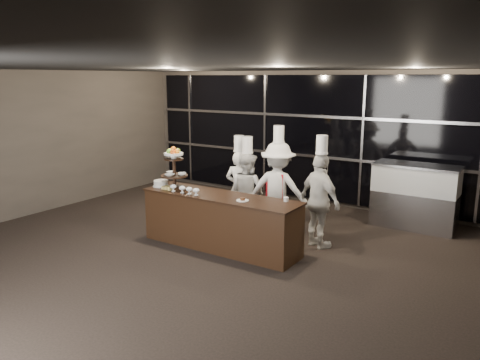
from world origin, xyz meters
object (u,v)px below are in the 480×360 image
Objects in this scene: layer_cake at (161,183)px; buffet_counter at (220,221)px; chef_d at (320,200)px; display_case at (415,193)px; chef_a at (239,187)px; display_stand at (174,165)px; chef_b at (247,191)px; chef_c at (278,189)px.

buffet_counter is at bearing 2.24° from layer_cake.
layer_cake is 0.16× the size of chef_d.
display_case is at bearing 49.79° from buffet_counter.
display_case is at bearing 31.37° from chef_a.
buffet_counter is 1.28m from chef_a.
display_stand is at bearing -117.04° from chef_a.
display_case is (3.48, 2.93, -0.65)m from display_stand.
chef_a is at bearing 152.08° from chef_b.
buffet_counter is at bearing -145.92° from chef_d.
display_case reaches higher than layer_cake.
display_stand is 0.46m from layer_cake.
layer_cake is 1.60m from chef_b.
chef_b is at bearing 176.64° from chef_d.
layer_cake is (-1.28, -0.05, 0.51)m from buffet_counter.
chef_d reaches higher than display_stand.
buffet_counter is 1.71m from chef_d.
chef_c is 1.05× the size of chef_d.
chef_b is 0.89× the size of chef_c.
chef_d reaches higher than display_case.
chef_a is 0.92× the size of chef_d.
chef_a is (-2.88, -1.76, 0.09)m from display_case.
layer_cake is at bearing -169.82° from display_stand.
layer_cake is 2.85m from chef_d.
chef_c reaches higher than chef_d.
chef_a is 0.88× the size of chef_c.
buffet_counter is 1.40× the size of chef_c.
chef_c reaches higher than layer_cake.
chef_a reaches higher than buffet_counter.
chef_d reaches higher than chef_b.
chef_c is (1.51, 1.08, -0.47)m from display_stand.
chef_b is at bearing -175.28° from chef_c.
chef_d is (0.88, -0.14, -0.04)m from chef_c.
display_stand reaches higher than display_case.
display_stand is 1.44m from chef_a.
buffet_counter is at bearing -130.21° from display_case.
display_stand is 4.60m from display_case.
chef_a is 0.32m from chef_b.
buffet_counter is 1.58× the size of chef_b.
chef_a is 0.92m from chef_c.
chef_d is (1.50, -0.09, 0.07)m from chef_b.
layer_cake is at bearing -159.65° from chef_d.
display_case is 2.72m from chef_c.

